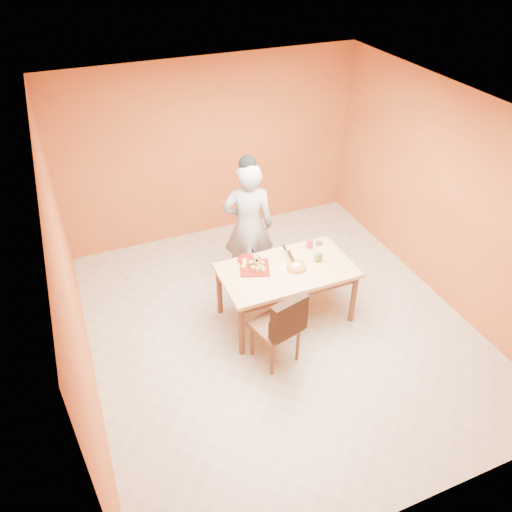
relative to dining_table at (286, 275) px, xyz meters
name	(u,v)px	position (x,y,z in m)	size (l,w,h in m)	color
floor	(280,327)	(-0.15, -0.17, -0.67)	(5.00, 5.00, 0.00)	beige
ceiling	(288,118)	(-0.15, -0.17, 2.03)	(5.00, 5.00, 0.00)	white
wall_back	(212,151)	(-0.15, 2.33, 0.68)	(4.50, 4.50, 0.00)	#C66D2D
wall_left	(70,287)	(-2.40, -0.17, 0.68)	(5.00, 5.00, 0.00)	#C66D2D
wall_right	(448,199)	(2.10, -0.17, 0.68)	(5.00, 5.00, 0.00)	#C66D2D
dining_table	(286,275)	(0.00, 0.00, 0.00)	(1.60, 0.90, 0.76)	#E5C077
dining_chair	(276,325)	(-0.41, -0.61, -0.14)	(0.57, 0.64, 1.01)	brown
pastry_pile	(255,264)	(-0.35, 0.16, 0.16)	(0.31, 0.31, 0.10)	tan
person	(248,226)	(-0.16, 0.84, 0.24)	(0.66, 0.44, 1.82)	gray
pastry_platter	(255,268)	(-0.35, 0.16, 0.10)	(0.34, 0.34, 0.02)	maroon
red_dinner_plate	(247,259)	(-0.37, 0.35, 0.10)	(0.24, 0.24, 0.01)	maroon
white_cake_plate	(296,269)	(0.10, -0.05, 0.10)	(0.31, 0.31, 0.01)	silver
sponge_cake	(296,267)	(0.10, -0.05, 0.13)	(0.25, 0.25, 0.06)	orange
cake_server	(291,256)	(0.11, 0.13, 0.17)	(0.05, 0.24, 0.01)	silver
egg_ornament	(318,256)	(0.42, 0.00, 0.16)	(0.11, 0.09, 0.14)	olive
magenta_glass	(310,244)	(0.46, 0.30, 0.15)	(0.08, 0.08, 0.11)	#C51D4F
checker_tin	(319,243)	(0.61, 0.32, 0.11)	(0.09, 0.09, 0.03)	#33210D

